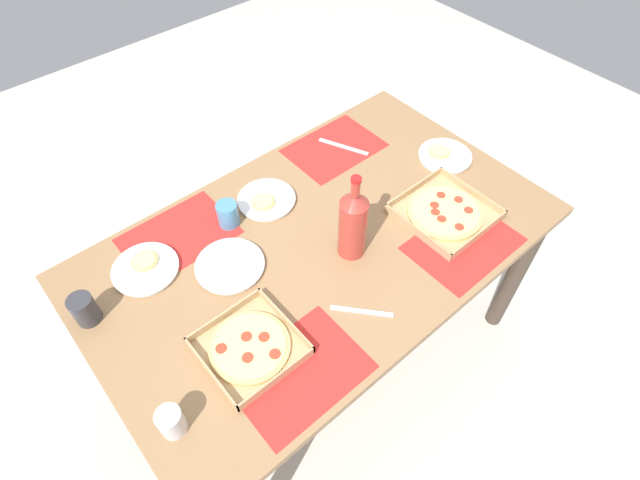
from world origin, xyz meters
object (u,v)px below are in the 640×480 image
at_px(cup_clear_right, 84,309).
at_px(plate_near_left, 266,200).
at_px(pizza_box_corner_right, 445,212).
at_px(pizza_box_corner_left, 250,347).
at_px(plate_far_left, 146,268).
at_px(cup_clear_left, 171,422).
at_px(plate_far_right, 444,156).
at_px(soda_bottle, 353,223).
at_px(plate_middle, 230,266).
at_px(cup_dark, 228,214).

bearing_deg(cup_clear_right, plate_near_left, 3.84).
relative_size(pizza_box_corner_right, pizza_box_corner_left, 1.13).
relative_size(pizza_box_corner_right, plate_far_left, 1.40).
bearing_deg(cup_clear_left, plate_near_left, 36.87).
bearing_deg(pizza_box_corner_left, cup_clear_left, -168.42).
height_order(pizza_box_corner_right, plate_near_left, pizza_box_corner_right).
relative_size(pizza_box_corner_left, plate_far_right, 1.28).
relative_size(pizza_box_corner_left, cup_clear_left, 2.99).
bearing_deg(plate_far_left, pizza_box_corner_left, -78.47).
xyz_separation_m(pizza_box_corner_left, soda_bottle, (0.46, 0.08, 0.12)).
height_order(pizza_box_corner_right, plate_far_left, pizza_box_corner_right).
distance_m(plate_far_left, soda_bottle, 0.67).
xyz_separation_m(pizza_box_corner_left, cup_clear_right, (-0.30, 0.39, 0.04)).
bearing_deg(cup_clear_right, soda_bottle, -22.25).
relative_size(soda_bottle, cup_clear_right, 3.27).
relative_size(plate_far_left, plate_middle, 0.95).
height_order(plate_middle, cup_clear_left, cup_clear_left).
bearing_deg(plate_middle, soda_bottle, -30.12).
bearing_deg(plate_middle, cup_clear_right, 164.90).
height_order(pizza_box_corner_right, cup_dark, cup_dark).
height_order(cup_clear_right, cup_dark, cup_clear_right).
distance_m(plate_near_left, plate_far_left, 0.47).
bearing_deg(plate_far_right, pizza_box_corner_left, -170.21).
height_order(plate_near_left, plate_far_left, same).
distance_m(plate_far_right, soda_bottle, 0.61).
relative_size(plate_near_left, plate_middle, 0.93).
height_order(plate_middle, soda_bottle, soda_bottle).
height_order(plate_far_left, plate_middle, plate_far_left).
distance_m(plate_far_left, plate_middle, 0.27).
relative_size(pizza_box_corner_right, cup_clear_left, 3.39).
height_order(pizza_box_corner_right, soda_bottle, soda_bottle).
distance_m(plate_far_right, plate_middle, 0.93).
bearing_deg(cup_clear_right, cup_dark, 5.05).
height_order(plate_far_right, plate_near_left, same).
bearing_deg(pizza_box_corner_right, plate_far_left, 153.08).
relative_size(plate_far_left, soda_bottle, 0.66).
relative_size(plate_far_right, plate_middle, 0.92).
relative_size(pizza_box_corner_right, plate_near_left, 1.43).
xyz_separation_m(pizza_box_corner_right, plate_middle, (-0.70, 0.30, -0.00)).
bearing_deg(cup_dark, soda_bottle, -56.56).
height_order(cup_clear_right, cup_clear_left, cup_clear_right).
distance_m(plate_near_left, soda_bottle, 0.39).
height_order(plate_middle, cup_dark, cup_dark).
bearing_deg(soda_bottle, plate_near_left, 102.56).
height_order(plate_near_left, cup_clear_left, cup_clear_left).
relative_size(cup_clear_right, cup_dark, 1.10).
distance_m(pizza_box_corner_left, plate_far_right, 1.06).
bearing_deg(plate_far_right, plate_middle, 174.08).
distance_m(plate_far_left, cup_dark, 0.32).
height_order(plate_middle, cup_clear_right, cup_clear_right).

